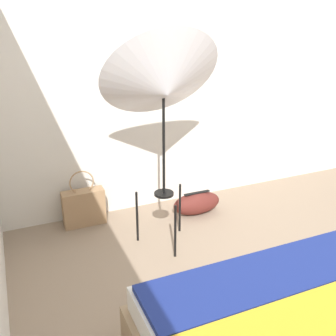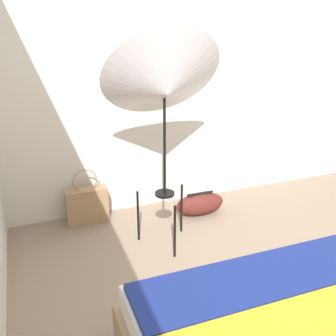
{
  "view_description": "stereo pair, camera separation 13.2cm",
  "coord_description": "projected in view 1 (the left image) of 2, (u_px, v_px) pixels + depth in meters",
  "views": [
    {
      "loc": [
        -1.46,
        -1.37,
        1.85
      ],
      "look_at": [
        -0.37,
        1.18,
        0.74
      ],
      "focal_mm": 42.0,
      "sensor_mm": 36.0,
      "label": 1
    },
    {
      "loc": [
        -1.34,
        -1.42,
        1.85
      ],
      "look_at": [
        -0.37,
        1.18,
        0.74
      ],
      "focal_mm": 42.0,
      "sensor_mm": 36.0,
      "label": 2
    }
  ],
  "objects": [
    {
      "name": "duffel_bag",
      "position": [
        197.0,
        203.0,
        3.82
      ],
      "size": [
        0.49,
        0.22,
        0.23
      ],
      "color": "#5B231E",
      "rests_on": "ground_plane"
    },
    {
      "name": "photo_umbrella",
      "position": [
        163.0,
        86.0,
        2.89
      ],
      "size": [
        0.92,
        0.75,
        1.77
      ],
      "color": "black",
      "rests_on": "ground_plane"
    },
    {
      "name": "tote_bag",
      "position": [
        84.0,
        207.0,
        3.6
      ],
      "size": [
        0.38,
        0.13,
        0.54
      ],
      "color": "#9E7A56",
      "rests_on": "ground_plane"
    },
    {
      "name": "wall_back",
      "position": [
        167.0,
        74.0,
        3.67
      ],
      "size": [
        8.0,
        0.05,
        2.6
      ],
      "color": "silver",
      "rests_on": "ground_plane"
    }
  ]
}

